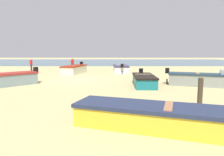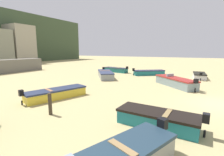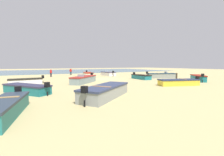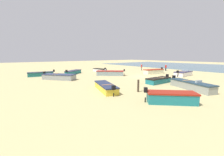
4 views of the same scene
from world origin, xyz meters
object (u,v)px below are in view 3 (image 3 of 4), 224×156
object	(u,v)px
boat_white_5	(108,74)
boat_teal_8	(141,77)
boat_grey_2	(106,91)
boat_white_10	(26,81)
boat_teal_9	(27,89)
boat_teal_3	(198,78)
mooring_post_mid_beach	(177,78)
boat_cream_0	(88,75)
boat_grey_7	(161,76)
beach_walker_distant	(71,71)
boat_grey_1	(84,79)
beach_walker_foreground	(51,72)
boat_teal_6	(5,108)
boat_yellow_4	(179,82)

from	to	relation	value
boat_white_5	boat_teal_8	bearing A→B (deg)	-84.45
boat_grey_2	boat_white_10	xyz separation A→B (m)	(5.55, -11.36, -0.08)
boat_teal_9	boat_white_5	bearing A→B (deg)	8.01
boat_teal_3	boat_white_10	world-z (taller)	boat_teal_3
boat_white_10	mooring_post_mid_beach	xyz separation A→B (m)	(-18.46, 7.37, 0.27)
boat_cream_0	boat_grey_7	distance (m)	13.90
boat_grey_7	beach_walker_distant	distance (m)	20.41
boat_teal_8	boat_teal_9	xyz separation A→B (m)	(16.65, 5.31, 0.00)
boat_grey_1	boat_teal_8	xyz separation A→B (m)	(-10.18, -0.62, -0.08)
boat_cream_0	beach_walker_foreground	world-z (taller)	beach_walker_foreground
boat_grey_1	boat_teal_9	size ratio (longest dim) A/B	1.06
boat_teal_6	beach_walker_distant	world-z (taller)	beach_walker_distant
boat_teal_8	beach_walker_foreground	bearing A→B (deg)	-40.24
boat_grey_2	boat_teal_6	world-z (taller)	boat_grey_2
boat_teal_6	boat_teal_9	size ratio (longest dim) A/B	1.04
boat_white_5	boat_grey_7	xyz separation A→B (m)	(-5.67, 10.28, 0.03)
boat_teal_6	mooring_post_mid_beach	world-z (taller)	mooring_post_mid_beach
boat_yellow_4	boat_teal_6	xyz separation A→B (m)	(16.25, 3.09, 0.03)
boat_white_5	boat_white_10	distance (m)	17.84
boat_grey_2	mooring_post_mid_beach	bearing A→B (deg)	69.72
boat_yellow_4	boat_white_5	bearing A→B (deg)	18.82
boat_grey_7	boat_teal_9	world-z (taller)	boat_grey_7
boat_grey_1	boat_teal_3	xyz separation A→B (m)	(-15.64, 5.89, -0.01)
boat_grey_1	beach_walker_foreground	xyz separation A→B (m)	(2.84, -12.57, 0.48)
beach_walker_foreground	boat_white_5	bearing A→B (deg)	-137.09
beach_walker_foreground	boat_yellow_4	bearing A→B (deg)	173.28
boat_teal_8	boat_teal_9	bearing A→B (deg)	20.00
boat_yellow_4	boat_grey_7	xyz separation A→B (m)	(-5.51, -7.84, 0.09)
boat_teal_8	beach_walker_foreground	xyz separation A→B (m)	(13.02, -11.95, 0.56)
boat_cream_0	boat_white_5	bearing A→B (deg)	-150.35
boat_teal_6	boat_grey_7	world-z (taller)	boat_grey_7
boat_teal_3	beach_walker_distant	bearing A→B (deg)	165.75
boat_cream_0	boat_white_10	bearing A→B (deg)	44.05
boat_teal_6	boat_grey_7	distance (m)	24.35
boat_cream_0	boat_grey_2	size ratio (longest dim) A/B	0.92
boat_cream_0	boat_grey_1	distance (m)	9.50
boat_teal_9	boat_teal_8	bearing A→B (deg)	-19.03
boat_grey_2	boat_white_10	bearing A→B (deg)	168.60
boat_grey_1	mooring_post_mid_beach	world-z (taller)	mooring_post_mid_beach
boat_grey_1	boat_teal_9	distance (m)	7.99
boat_grey_2	beach_walker_distant	distance (m)	25.69
boat_cream_0	boat_yellow_4	size ratio (longest dim) A/B	0.95
boat_teal_9	boat_teal_6	bearing A→B (deg)	-133.38
boat_yellow_4	mooring_post_mid_beach	bearing A→B (deg)	-29.80
boat_yellow_4	boat_white_5	xyz separation A→B (m)	(0.16, -18.13, 0.06)
boat_cream_0	mooring_post_mid_beach	distance (m)	16.20
boat_teal_3	boat_teal_8	distance (m)	8.49
boat_grey_2	boat_teal_6	distance (m)	6.09
boat_grey_1	boat_grey_7	world-z (taller)	boat_grey_1
boat_teal_9	boat_white_10	distance (m)	6.81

